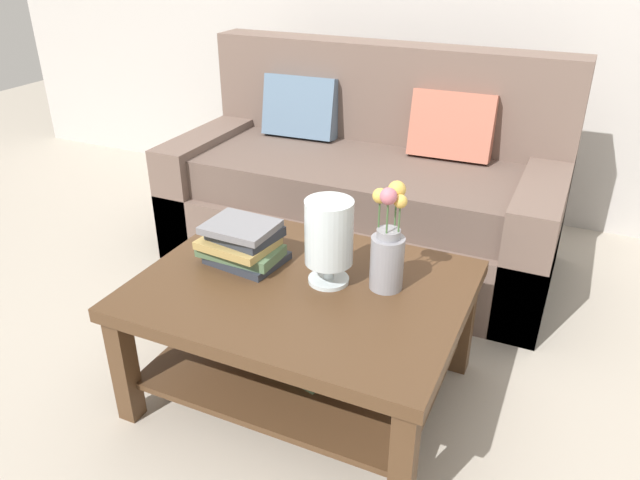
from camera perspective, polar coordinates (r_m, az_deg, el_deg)
The scene contains 6 objects.
ground_plane at distance 2.68m, azimuth 0.22°, elevation -8.83°, with size 10.00×10.00×0.00m, color #ADA393.
couch at distance 3.17m, azimuth 4.25°, elevation 4.67°, with size 1.93×0.90×1.06m.
coffee_table at distance 2.19m, azimuth -1.65°, elevation -7.10°, with size 1.12×0.87×0.48m.
book_stack_main at distance 2.23m, azimuth -7.29°, elevation -0.30°, with size 0.31×0.26×0.16m.
glass_hurricane_vase at distance 2.04m, azimuth 0.84°, elevation 0.45°, with size 0.17×0.17×0.31m.
flower_pitcher at distance 2.04m, azimuth 6.38°, elevation -0.85°, with size 0.12×0.13×0.38m.
Camera 1 is at (0.89, -1.97, 1.58)m, focal length 34.09 mm.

